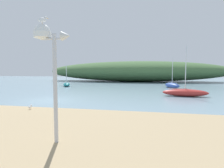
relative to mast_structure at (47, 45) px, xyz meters
The scene contains 8 objects.
ground_plane 10.06m from the mast_structure, 120.61° to the left, with size 120.00×120.00×0.00m, color #7A99A8.
distant_hill 36.88m from the mast_structure, 90.38° to the left, with size 41.18×11.60×4.58m, color #476B3D.
mast_structure is the anchor object (origin of this frame).
seagull_on_radar 0.78m from the mast_structure, behind, with size 0.31×0.20×0.23m.
sailboat_mid_channel 23.15m from the mast_structure, 114.49° to the left, with size 2.13×2.81×3.26m.
sailboat_centre_water 14.62m from the mast_structure, 64.26° to the left, with size 4.12×1.47×4.69m.
sailboat_near_shore 22.42m from the mast_structure, 74.22° to the left, with size 2.37×3.76×4.17m.
seagull_near_waterline 6.15m from the mast_structure, 131.61° to the left, with size 0.13×0.34×0.24m.
Camera 1 is at (7.85, -13.18, 2.36)m, focal length 29.18 mm.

